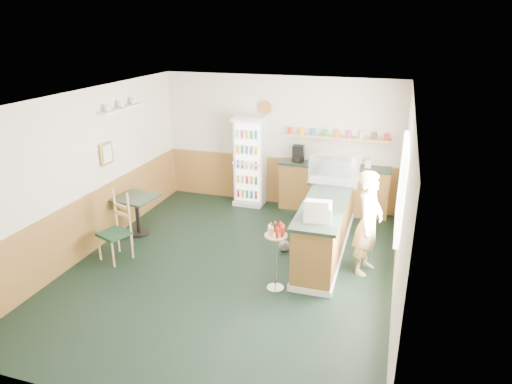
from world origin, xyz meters
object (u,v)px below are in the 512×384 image
at_px(display_case, 334,171).
at_px(cash_register, 318,211).
at_px(drinks_fridge, 250,161).
at_px(condiment_stand, 276,247).
at_px(shopkeeper, 368,223).
at_px(cafe_chair, 117,223).
at_px(cafe_table, 137,208).

distance_m(display_case, cash_register, 1.57).
xyz_separation_m(drinks_fridge, condiment_stand, (1.41, -3.12, -0.26)).
height_order(shopkeeper, condiment_stand, shopkeeper).
height_order(shopkeeper, cafe_chair, shopkeeper).
bearing_deg(display_case, cash_register, -90.00).
bearing_deg(display_case, shopkeeper, -57.31).
bearing_deg(cash_register, display_case, 83.55).
distance_m(display_case, cafe_table, 3.61).
bearing_deg(cafe_table, display_case, 16.03).
bearing_deg(cash_register, condiment_stand, -145.14).
relative_size(display_case, cash_register, 2.11).
height_order(display_case, cash_register, display_case).
relative_size(condiment_stand, cafe_chair, 0.88).
bearing_deg(shopkeeper, cafe_table, 103.19).
relative_size(condiment_stand, cafe_table, 1.39).
distance_m(condiment_stand, cafe_table, 3.08).
xyz_separation_m(cash_register, shopkeeper, (0.70, 0.47, -0.29)).
bearing_deg(cafe_chair, shopkeeper, 31.18).
xyz_separation_m(cash_register, condiment_stand, (-0.51, -0.44, -0.44)).
xyz_separation_m(display_case, cash_register, (0.00, -1.56, -0.13)).
xyz_separation_m(drinks_fridge, cash_register, (1.91, -2.68, 0.18)).
xyz_separation_m(display_case, condiment_stand, (-0.51, -2.01, -0.57)).
bearing_deg(cafe_chair, display_case, 49.97).
relative_size(cash_register, condiment_stand, 0.40).
relative_size(cash_register, shopkeeper, 0.25).
relative_size(drinks_fridge, display_case, 2.20).
relative_size(cafe_table, cafe_chair, 0.64).
bearing_deg(cafe_table, drinks_fridge, 54.62).
relative_size(shopkeeper, cafe_table, 2.25).
xyz_separation_m(display_case, cafe_table, (-3.40, -0.98, -0.74)).
distance_m(cash_register, cafe_table, 3.50).
height_order(display_case, shopkeeper, shopkeeper).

